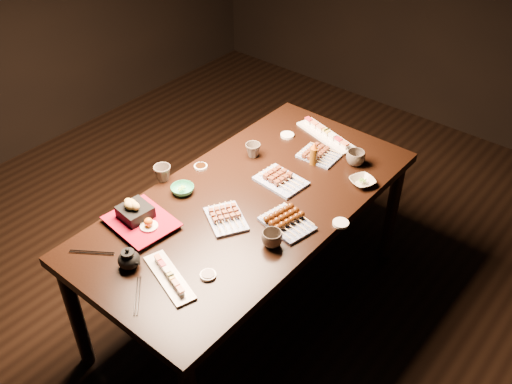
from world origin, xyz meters
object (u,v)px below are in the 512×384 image
(dining_table, at_px, (250,255))
(edamame_bowl_green, at_px, (183,190))
(sushi_platter_near, at_px, (169,275))
(sushi_platter_far, at_px, (326,133))
(teacup_far_right, at_px, (355,158))
(yakitori_plate_left, at_px, (319,153))
(teacup_mid_right, at_px, (272,239))
(teapot, at_px, (129,258))
(yakitori_plate_right, at_px, (226,216))
(edamame_bowl_cream, at_px, (362,182))
(condiment_bottle, at_px, (314,153))
(teacup_near_left, at_px, (163,173))
(yakitori_plate_center, at_px, (281,177))
(tempura_tray, at_px, (140,215))
(teacup_far_left, at_px, (253,150))

(dining_table, height_order, edamame_bowl_green, edamame_bowl_green)
(sushi_platter_near, bearing_deg, sushi_platter_far, 112.99)
(edamame_bowl_green, distance_m, teacup_far_right, 0.93)
(yakitori_plate_left, distance_m, teacup_mid_right, 0.75)
(yakitori_plate_left, distance_m, teapot, 1.21)
(sushi_platter_near, height_order, teacup_far_right, teacup_far_right)
(yakitori_plate_right, relative_size, edamame_bowl_cream, 1.82)
(sushi_platter_far, xyz_separation_m, condiment_bottle, (0.10, -0.26, 0.04))
(teacup_near_left, distance_m, teacup_mid_right, 0.74)
(sushi_platter_far, bearing_deg, edamame_bowl_cream, 162.91)
(yakitori_plate_right, bearing_deg, dining_table, 124.28)
(yakitori_plate_center, relative_size, tempura_tray, 0.78)
(yakitori_plate_right, xyz_separation_m, edamame_bowl_cream, (0.35, 0.66, -0.01))
(teacup_mid_right, bearing_deg, condiment_bottle, 109.29)
(sushi_platter_far, bearing_deg, condiment_bottle, 125.81)
(yakitori_plate_center, distance_m, teapot, 0.90)
(sushi_platter_near, height_order, teacup_near_left, teacup_near_left)
(teacup_near_left, height_order, teacup_far_right, teacup_near_left)
(sushi_platter_near, relative_size, teapot, 2.88)
(dining_table, distance_m, sushi_platter_far, 0.83)
(sushi_platter_far, relative_size, edamame_bowl_cream, 3.31)
(dining_table, xyz_separation_m, teacup_far_right, (0.24, 0.60, 0.41))
(dining_table, bearing_deg, teacup_far_left, 143.35)
(yakitori_plate_right, xyz_separation_m, edamame_bowl_green, (-0.31, 0.02, -0.01))
(sushi_platter_near, height_order, edamame_bowl_cream, sushi_platter_near)
(edamame_bowl_cream, bearing_deg, edamame_bowl_green, -135.88)
(yakitori_plate_left, bearing_deg, yakitori_plate_right, -96.47)
(teacup_far_left, bearing_deg, yakitori_plate_center, -19.24)
(teacup_mid_right, bearing_deg, sushi_platter_near, -114.87)
(sushi_platter_near, height_order, edamame_bowl_green, sushi_platter_near)
(yakitori_plate_left, xyz_separation_m, tempura_tray, (-0.32, -0.99, 0.03))
(teacup_near_left, distance_m, teacup_far_left, 0.51)
(teacup_near_left, bearing_deg, tempura_tray, -59.25)
(teacup_near_left, bearing_deg, teacup_far_left, 64.76)
(teacup_far_right, height_order, condiment_bottle, condiment_bottle)
(sushi_platter_near, height_order, tempura_tray, tempura_tray)
(yakitori_plate_center, xyz_separation_m, teapot, (-0.13, -0.89, 0.02))
(edamame_bowl_green, bearing_deg, teapot, -69.09)
(dining_table, bearing_deg, teacup_far_right, 84.42)
(edamame_bowl_green, bearing_deg, edamame_bowl_cream, 44.12)
(sushi_platter_far, bearing_deg, teacup_far_left, 80.25)
(edamame_bowl_cream, bearing_deg, sushi_platter_near, -104.28)
(sushi_platter_near, height_order, sushi_platter_far, sushi_platter_far)
(tempura_tray, bearing_deg, dining_table, 66.00)
(yakitori_plate_left, distance_m, teacup_far_left, 0.36)
(edamame_bowl_cream, height_order, teacup_near_left, teacup_near_left)
(tempura_tray, bearing_deg, teacup_far_right, 70.64)
(dining_table, bearing_deg, teacup_near_left, -144.80)
(yakitori_plate_center, distance_m, teacup_mid_right, 0.47)
(dining_table, relative_size, edamame_bowl_cream, 14.78)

